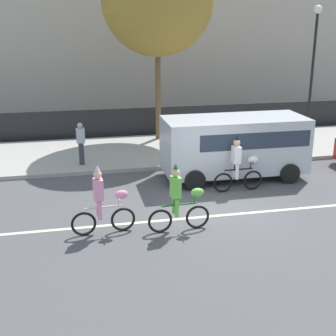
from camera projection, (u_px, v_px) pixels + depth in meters
The scene contains 11 objects.
ground_plane at pixel (218, 209), 14.10m from camera, with size 80.00×80.00×0.00m, color #4C4C4F.
road_centre_line at pixel (223, 215), 13.64m from camera, with size 36.00×0.14×0.01m, color beige.
sidewalk_curb at pixel (172, 150), 20.13m from camera, with size 60.00×5.00×0.15m, color #9E9B93.
fence_line at pixel (159, 121), 22.64m from camera, with size 40.00×0.08×1.40m, color black.
building_backdrop at pixel (127, 48), 29.66m from camera, with size 28.00×8.00×7.28m, color #B2A899.
parade_cyclist_pink at pixel (103, 204), 12.26m from camera, with size 1.72×0.50×1.92m.
parade_cyclist_lime at pixel (180, 201), 12.42m from camera, with size 1.72×0.50×1.92m.
parade_cyclist_zebra at pixel (239, 167), 15.30m from camera, with size 1.72×0.50×1.92m.
parked_van_silver at pixel (236, 143), 16.52m from camera, with size 5.00×2.22×2.18m.
street_lamp_post at pixel (314, 54), 20.54m from camera, with size 0.36×0.36×5.86m.
pedestrian_onlooker at pixel (81, 142), 17.59m from camera, with size 0.32×0.20×1.62m.
Camera 1 is at (-4.19, -12.44, 5.51)m, focal length 50.00 mm.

